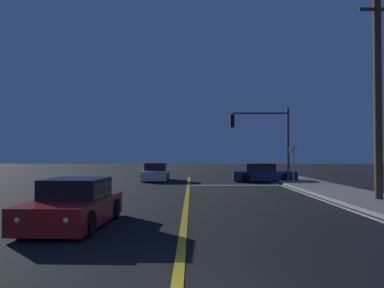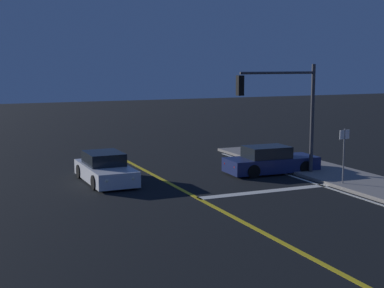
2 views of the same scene
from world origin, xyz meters
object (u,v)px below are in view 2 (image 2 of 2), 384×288
(traffic_signal_near_right, at_px, (285,102))
(street_sign_corner, at_px, (344,148))
(car_distant_tail_navy, at_px, (270,161))
(car_mid_block_white, at_px, (105,169))

(traffic_signal_near_right, distance_m, street_sign_corner, 3.59)
(car_distant_tail_navy, distance_m, car_mid_block_white, 8.08)
(traffic_signal_near_right, relative_size, street_sign_corner, 2.08)
(car_distant_tail_navy, relative_size, car_mid_block_white, 1.04)
(car_distant_tail_navy, bearing_deg, car_mid_block_white, -96.38)
(car_distant_tail_navy, distance_m, street_sign_corner, 4.31)
(car_distant_tail_navy, relative_size, street_sign_corner, 1.83)
(car_distant_tail_navy, distance_m, traffic_signal_near_right, 3.21)
(car_mid_block_white, xyz_separation_m, street_sign_corner, (9.27, -5.18, 1.13))
(car_distant_tail_navy, relative_size, traffic_signal_near_right, 0.88)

